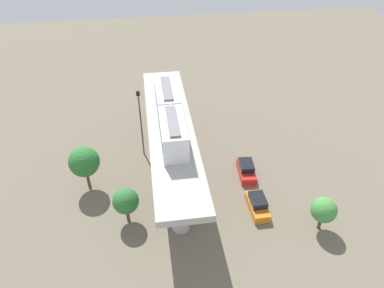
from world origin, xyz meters
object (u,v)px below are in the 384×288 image
object	(u,v)px
parked_car_orange	(257,205)
tree_near_viaduct	(84,162)
train	(170,116)
signal_post	(141,121)
tree_mid_lot	(126,201)
parked_car_red	(246,170)
tree_far_corner	(324,210)

from	to	relation	value
parked_car_orange	tree_near_viaduct	xyz separation A→B (m)	(-18.87, 6.42, 3.13)
parked_car_orange	train	bearing A→B (deg)	138.24
signal_post	tree_mid_lot	bearing A→B (deg)	-100.54
parked_car_orange	tree_mid_lot	bearing A→B (deg)	177.36
parked_car_orange	signal_post	distance (m)	17.59
train	parked_car_orange	size ratio (longest dim) A/B	3.21
parked_car_red	signal_post	size ratio (longest dim) A/B	0.46
parked_car_red	parked_car_orange	size ratio (longest dim) A/B	1.02
parked_car_red	parked_car_orange	world-z (taller)	same
train	signal_post	world-z (taller)	train
parked_car_red	tree_near_viaduct	distance (m)	19.41
parked_car_red	tree_far_corner	bearing A→B (deg)	-55.32
parked_car_red	train	bearing A→B (deg)	173.23
train	tree_mid_lot	world-z (taller)	train
parked_car_orange	tree_mid_lot	distance (m)	14.44
tree_near_viaduct	parked_car_orange	bearing A→B (deg)	-18.78
train	tree_mid_lot	bearing A→B (deg)	-127.63
tree_near_viaduct	signal_post	world-z (taller)	signal_post
train	parked_car_orange	xyz separation A→B (m)	(8.76, -7.67, -7.67)
tree_mid_lot	parked_car_orange	bearing A→B (deg)	-2.06
train	tree_near_viaduct	xyz separation A→B (m)	(-10.11, -1.25, -4.54)
tree_near_viaduct	signal_post	size ratio (longest dim) A/B	0.60
train	tree_far_corner	xyz separation A→B (m)	(14.53, -11.12, -5.70)
parked_car_red	signal_post	bearing A→B (deg)	158.63
tree_far_corner	signal_post	world-z (taller)	signal_post
tree_near_viaduct	tree_far_corner	distance (m)	26.57
tree_mid_lot	tree_far_corner	size ratio (longest dim) A/B	1.06
signal_post	parked_car_red	bearing A→B (deg)	-25.66
train	signal_post	size ratio (longest dim) A/B	1.43
tree_mid_lot	signal_post	world-z (taller)	signal_post
tree_near_viaduct	signal_post	bearing A→B (deg)	39.12
tree_mid_lot	tree_near_viaduct	bearing A→B (deg)	127.91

